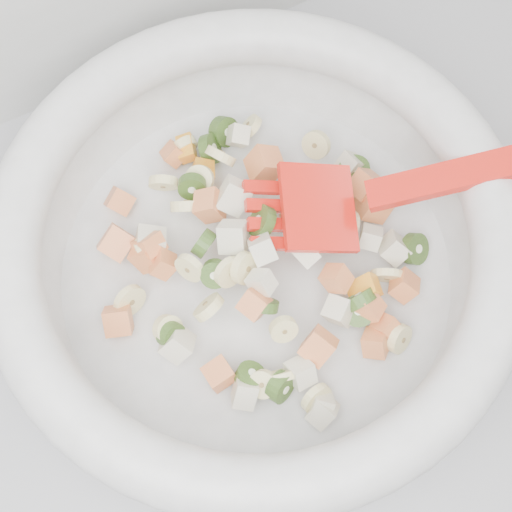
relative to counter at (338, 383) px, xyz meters
name	(u,v)px	position (x,y,z in m)	size (l,w,h in m)	color
counter	(338,383)	(0.00, 0.00, 0.00)	(2.00, 0.60, 0.90)	#97979C
mixing_bowl	(257,249)	(-0.11, 0.03, 0.51)	(0.52, 0.42, 0.15)	#BABBB8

